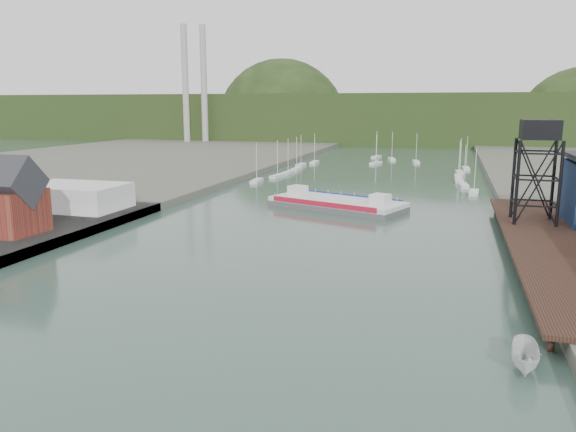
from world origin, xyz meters
The scene contains 9 objects.
ground centered at (0.00, 0.00, 0.00)m, with size 600.00×600.00×0.00m, color #324E41.
east_pier centered at (37.00, 45.00, 1.90)m, with size 14.00×70.00×2.45m.
white_shed centered at (-44.00, 50.00, 3.85)m, with size 18.00×12.00×4.50m, color silver.
lift_tower centered at (35.00, 58.00, 15.65)m, with size 6.50×6.50×16.00m.
marina_sailboats centered at (0.08, 138.46, 0.35)m, with size 57.71×92.65×0.90m.
smokestacks centered at (-106.00, 232.50, 30.00)m, with size 11.20×8.20×60.00m.
distant_hills centered at (-3.98, 301.35, 10.38)m, with size 500.00×120.00×80.00m.
chain_ferry centered at (0.65, 71.84, 1.10)m, with size 28.65×19.20×3.83m.
motorboat centered at (28.49, 7.57, 1.09)m, with size 2.13×5.66×2.18m, color silver.
Camera 1 is at (22.09, -36.60, 20.41)m, focal length 35.00 mm.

